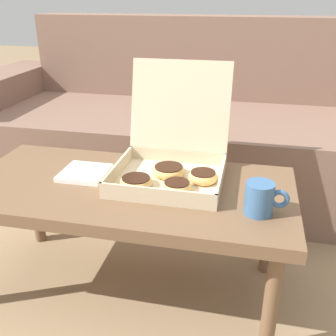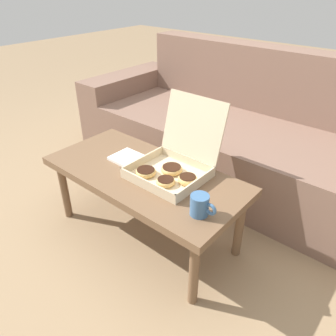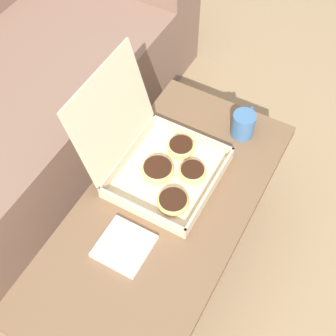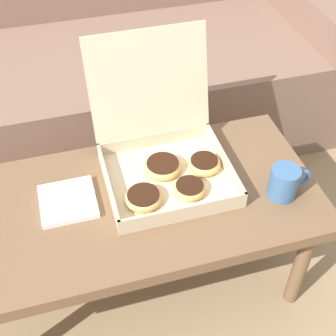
{
  "view_description": "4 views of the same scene",
  "coord_description": "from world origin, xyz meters",
  "px_view_note": "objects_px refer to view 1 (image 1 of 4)",
  "views": [
    {
      "loc": [
        0.37,
        -1.14,
        0.98
      ],
      "look_at": [
        0.12,
        -0.02,
        0.46
      ],
      "focal_mm": 42.0,
      "sensor_mm": 36.0,
      "label": 1
    },
    {
      "loc": [
        1.01,
        -1.07,
        1.28
      ],
      "look_at": [
        0.12,
        -0.02,
        0.46
      ],
      "focal_mm": 35.0,
      "sensor_mm": 36.0,
      "label": 2
    },
    {
      "loc": [
        -0.64,
        -0.44,
        1.68
      ],
      "look_at": [
        0.12,
        -0.02,
        0.46
      ],
      "focal_mm": 50.0,
      "sensor_mm": 36.0,
      "label": 3
    },
    {
      "loc": [
        -0.14,
        -0.92,
        1.37
      ],
      "look_at": [
        0.12,
        -0.02,
        0.46
      ],
      "focal_mm": 50.0,
      "sensor_mm": 36.0,
      "label": 4
    }
  ],
  "objects_px": {
    "coffee_table": "(128,197)",
    "coffee_mug": "(261,198)",
    "couch": "(180,131)",
    "pastry_box": "(172,160)"
  },
  "relations": [
    {
      "from": "coffee_table",
      "to": "coffee_mug",
      "type": "distance_m",
      "value": 0.43
    },
    {
      "from": "couch",
      "to": "pastry_box",
      "type": "height_order",
      "value": "couch"
    },
    {
      "from": "coffee_table",
      "to": "pastry_box",
      "type": "distance_m",
      "value": 0.19
    },
    {
      "from": "pastry_box",
      "to": "couch",
      "type": "bearing_deg",
      "value": 98.88
    },
    {
      "from": "coffee_table",
      "to": "pastry_box",
      "type": "xyz_separation_m",
      "value": [
        0.13,
        0.08,
        0.11
      ]
    },
    {
      "from": "pastry_box",
      "to": "coffee_mug",
      "type": "relative_size",
      "value": 3.26
    },
    {
      "from": "couch",
      "to": "coffee_mug",
      "type": "distance_m",
      "value": 1.09
    },
    {
      "from": "couch",
      "to": "pastry_box",
      "type": "relative_size",
      "value": 5.68
    },
    {
      "from": "couch",
      "to": "pastry_box",
      "type": "distance_m",
      "value": 0.85
    },
    {
      "from": "coffee_mug",
      "to": "pastry_box",
      "type": "bearing_deg",
      "value": 148.47
    }
  ]
}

